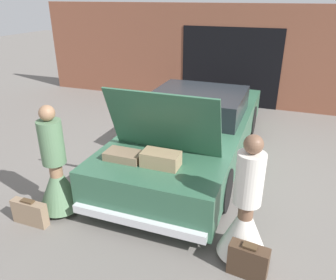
{
  "coord_description": "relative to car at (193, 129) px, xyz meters",
  "views": [
    {
      "loc": [
        1.59,
        -5.73,
        3.0
      ],
      "look_at": [
        0.0,
        -1.41,
        0.96
      ],
      "focal_mm": 35.0,
      "sensor_mm": 36.0,
      "label": 1
    }
  ],
  "objects": [
    {
      "name": "person_right",
      "position": [
        1.35,
        -2.46,
        0.01
      ],
      "size": [
        0.61,
        0.61,
        1.65
      ],
      "rotation": [
        0.0,
        0.0,
        1.31
      ],
      "color": "brown",
      "rests_on": "ground_plane"
    },
    {
      "name": "ground_plane",
      "position": [
        0.0,
        -0.02,
        -0.58
      ],
      "size": [
        40.0,
        40.0,
        0.0
      ],
      "primitive_type": "plane",
      "color": "slate"
    },
    {
      "name": "suitcase_beside_right_person",
      "position": [
        1.47,
        -2.74,
        -0.38
      ],
      "size": [
        0.47,
        0.23,
        0.44
      ],
      "color": "#473323",
      "rests_on": "ground_plane"
    },
    {
      "name": "person_left",
      "position": [
        -1.35,
        -2.44,
        0.01
      ],
      "size": [
        0.64,
        0.64,
        1.67
      ],
      "rotation": [
        0.0,
        0.0,
        -1.81
      ],
      "color": "#997051",
      "rests_on": "ground_plane"
    },
    {
      "name": "garage_wall_back",
      "position": [
        0.0,
        3.71,
        0.81
      ],
      "size": [
        12.0,
        0.14,
        2.8
      ],
      "color": "brown",
      "rests_on": "ground_plane"
    },
    {
      "name": "suitcase_beside_left_person",
      "position": [
        -1.56,
        -2.86,
        -0.4
      ],
      "size": [
        0.54,
        0.14,
        0.39
      ],
      "color": "#8C7259",
      "rests_on": "ground_plane"
    },
    {
      "name": "car",
      "position": [
        0.0,
        0.0,
        0.0
      ],
      "size": [
        2.04,
        5.24,
        1.81
      ],
      "color": "#336047",
      "rests_on": "ground_plane"
    }
  ]
}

